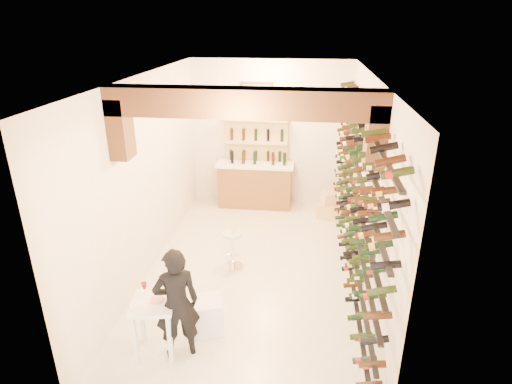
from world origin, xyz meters
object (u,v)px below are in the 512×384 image
Objects in this scene: back_counter at (255,184)px; crate_lower at (331,210)px; chrome_barstool at (233,247)px; tasting_table at (154,311)px; white_stool at (208,315)px; person at (177,304)px; wine_rack at (352,189)px.

back_counter is 3.03× the size of crate_lower.
chrome_barstool is 1.22× the size of crate_lower.
tasting_table is 0.82m from white_stool.
person reaches higher than tasting_table.
person is at bearing -118.85° from white_stool.
tasting_table is 1.63× the size of crate_lower.
wine_rack reaches higher than person.
person is at bearing -137.05° from wine_rack.
back_counter is 2.49× the size of chrome_barstool.
tasting_table is (-0.70, -4.71, 0.09)m from back_counter.
wine_rack is 3.14m from person.
person is at bearing -116.16° from crate_lower.
person is at bearing -99.13° from chrome_barstool.
crate_lower is at bearing -14.99° from back_counter.
chrome_barstool is (-0.06, -2.65, -0.14)m from back_counter.
wine_rack is at bearing 39.18° from white_stool.
tasting_table is at bearing -140.95° from white_stool.
back_counter is at bearing 165.01° from crate_lower.
white_stool is at bearing -142.79° from person.
back_counter is 2.66m from chrome_barstool.
chrome_barstool is (0.64, 2.06, -0.22)m from tasting_table.
white_stool is at bearing -140.82° from wine_rack.
white_stool is (-1.97, -1.60, -1.31)m from wine_rack.
white_stool is at bearing -92.67° from chrome_barstool.
crate_lower is (1.84, 3.80, -0.07)m from white_stool.
chrome_barstool is at bearing -123.07° from person.
back_counter is (-1.83, 2.65, -1.02)m from wine_rack.
person is 2.71× the size of crate_lower.
back_counter is 1.85× the size of tasting_table.
tasting_table is at bearing -119.44° from crate_lower.
wine_rack is 10.15× the size of crate_lower.
wine_rack reaches higher than white_stool.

